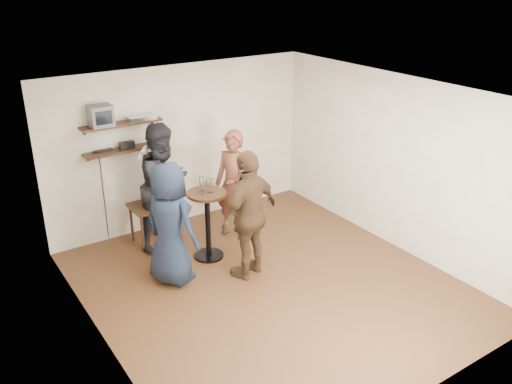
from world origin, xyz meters
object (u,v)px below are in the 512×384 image
dvd_deck (141,117)px  radio (127,145)px  crt_monitor (100,116)px  person_plaid (234,185)px  side_table (149,211)px  person_brown (250,215)px  drinks_table (208,216)px  person_navy (170,224)px  person_dark (165,186)px

dvd_deck → radio: bearing=180.0°
dvd_deck → crt_monitor: bearing=180.0°
crt_monitor → radio: bearing=0.0°
dvd_deck → person_plaid: bearing=-39.1°
radio → crt_monitor: bearing=180.0°
side_table → dvd_deck: bearing=67.4°
radio → person_brown: 2.25m
radio → side_table: radio is taller
radio → person_brown: size_ratio=0.12×
drinks_table → person_navy: (-0.72, -0.29, 0.19)m
person_dark → person_brown: bearing=-93.1°
crt_monitor → person_navy: bearing=-79.7°
side_table → person_plaid: (1.21, -0.51, 0.33)m
dvd_deck → person_navy: 1.88m
person_brown → person_dark: bearing=-86.9°
person_navy → person_brown: size_ratio=0.94×
crt_monitor → person_plaid: bearing=-27.3°
side_table → drinks_table: 1.04m
side_table → person_plaid: size_ratio=0.37×
radio → person_plaid: person_plaid is taller
dvd_deck → person_brown: dvd_deck is taller
person_brown → person_navy: bearing=-43.2°
dvd_deck → side_table: dvd_deck is taller
radio → person_brown: bearing=-65.7°
side_table → person_dark: person_dark is taller
crt_monitor → person_plaid: size_ratio=0.19×
drinks_table → crt_monitor: bearing=128.8°
drinks_table → person_brown: person_brown is taller
dvd_deck → person_plaid: dvd_deck is taller
person_plaid → person_brown: bearing=-50.3°
radio → drinks_table: radio is taller
drinks_table → person_navy: 0.80m
person_navy → person_brown: 1.06m
drinks_table → person_dark: bearing=114.6°
person_plaid → drinks_table: bearing=-90.0°
radio → side_table: bearing=-71.6°
person_dark → person_navy: (-0.40, -0.99, -0.11)m
side_table → person_brown: (0.77, -1.62, 0.38)m
person_plaid → person_dark: person_dark is taller
crt_monitor → person_navy: (0.28, -1.53, -1.17)m
person_navy → person_plaid: bearing=-86.5°
crt_monitor → person_brown: (1.24, -1.97, -1.11)m
person_plaid → person_navy: 1.54m
side_table → person_dark: bearing=-41.1°
radio → side_table: 1.05m
radio → person_navy: size_ratio=0.13×
person_plaid → person_dark: size_ratio=0.90×
crt_monitor → drinks_table: crt_monitor is taller
crt_monitor → person_dark: (0.67, -0.53, -1.05)m
crt_monitor → drinks_table: 2.09m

